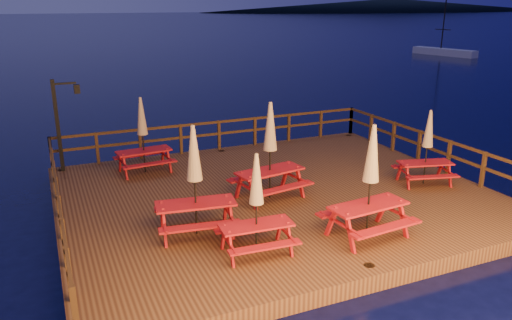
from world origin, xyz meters
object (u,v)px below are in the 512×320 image
(sailboat, at_px, (444,52))
(picnic_table_2, at_px, (143,134))
(picnic_table_0, at_px, (195,179))
(picnic_table_1, at_px, (256,203))
(lamp_post, at_px, (62,117))

(sailboat, bearing_deg, picnic_table_2, -156.99)
(picnic_table_0, xyz_separation_m, picnic_table_2, (-0.20, 5.03, -0.11))
(picnic_table_1, relative_size, picnic_table_2, 0.93)
(lamp_post, distance_m, picnic_table_2, 2.65)
(picnic_table_0, bearing_deg, picnic_table_1, -48.89)
(sailboat, distance_m, picnic_table_2, 47.03)
(lamp_post, distance_m, picnic_table_1, 8.44)
(sailboat, relative_size, picnic_table_1, 4.76)
(lamp_post, height_order, picnic_table_1, lamp_post)
(sailboat, height_order, picnic_table_2, sailboat)
(picnic_table_2, bearing_deg, picnic_table_0, -92.83)
(lamp_post, xyz_separation_m, sailboat, (40.62, 26.01, -1.83))
(sailboat, relative_size, picnic_table_2, 4.44)
(sailboat, xyz_separation_m, picnic_table_0, (-38.12, -32.25, 1.43))
(lamp_post, bearing_deg, picnic_table_0, -68.20)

